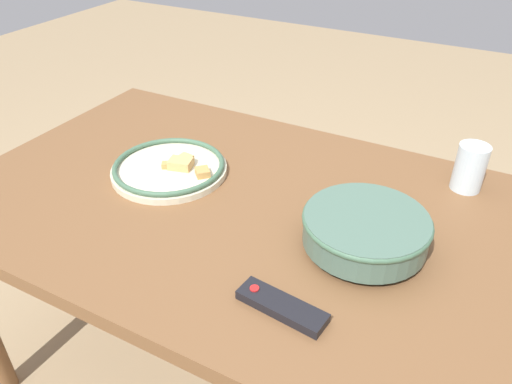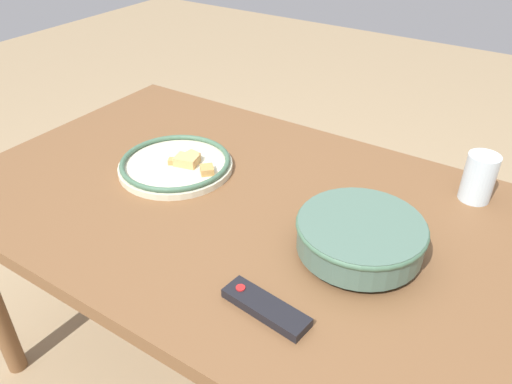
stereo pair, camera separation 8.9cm
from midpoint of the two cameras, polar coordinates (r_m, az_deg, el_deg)
ground_plane at (r=1.76m, az=-2.81°, el=-20.39°), size 8.00×8.00×0.00m
dining_table at (r=1.30m, az=-3.56°, el=-3.74°), size 1.47×0.92×0.71m
noodle_bowl at (r=1.10m, az=10.14°, el=-4.29°), size 0.28×0.28×0.08m
food_plate at (r=1.39m, az=-11.64°, el=2.68°), size 0.31×0.31×0.04m
tv_remote at (r=0.97m, az=0.25°, el=-13.00°), size 0.19×0.07×0.02m
drinking_glass at (r=1.37m, az=21.56°, el=2.58°), size 0.08×0.08×0.12m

